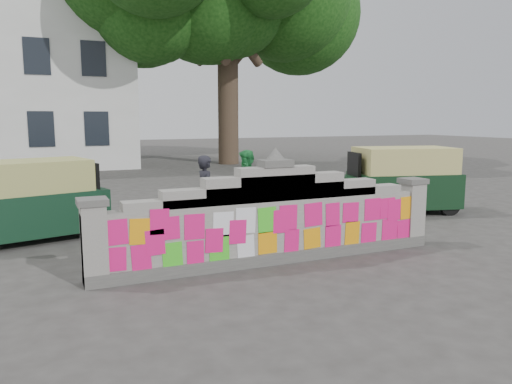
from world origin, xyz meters
TOP-DOWN VIEW (x-y plane):
  - ground at (0.00, 0.00)m, footprint 100.00×100.00m
  - parapet_wall at (-0.00, -0.01)m, footprint 6.48×0.44m
  - cyclist_bike at (-0.67, 1.76)m, footprint 1.73×0.64m
  - cyclist_rider at (-0.67, 1.76)m, footprint 0.38×0.57m
  - pedestrian at (1.09, 3.77)m, footprint 0.96×1.04m
  - rickshaw_left at (-3.85, 3.46)m, footprint 3.08×1.98m
  - rickshaw_right at (5.10, 2.80)m, footprint 3.23×2.07m

SIDE VIEW (x-z plane):
  - ground at x=0.00m, z-range 0.00..0.00m
  - cyclist_bike at x=-0.67m, z-range 0.00..0.90m
  - parapet_wall at x=0.00m, z-range -0.26..1.75m
  - cyclist_rider at x=-0.67m, z-range 0.00..1.53m
  - pedestrian at x=1.09m, z-range 0.00..1.71m
  - rickshaw_left at x=-3.85m, z-range 0.03..1.68m
  - rickshaw_right at x=5.10m, z-range 0.03..1.77m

